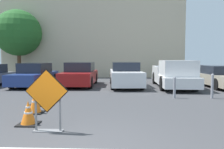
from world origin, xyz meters
The scene contains 14 objects.
ground_plane centered at (0.00, 10.00, 0.00)m, with size 96.00×96.00×0.00m, color #3D3D3F.
road_closed_sign centered at (-0.90, 1.35, 0.82)m, with size 1.01×0.20×1.47m.
traffic_cone_nearest centered at (-1.59, 1.89, 0.30)m, with size 0.51×0.51×0.62m.
traffic_cone_second centered at (-1.88, 3.09, 0.35)m, with size 0.49×0.49×0.73m.
traffic_cone_third centered at (-2.28, 4.17, 0.34)m, with size 0.51×0.51×0.69m.
parked_car_second centered at (-4.65, 9.95, 0.66)m, with size 1.80×4.47×1.43m.
parked_car_third centered at (-1.79, 10.09, 0.69)m, with size 1.94×4.38×1.48m.
parked_car_fourth centered at (1.06, 9.88, 0.70)m, with size 2.08×4.77×1.49m.
pickup_truck centered at (3.91, 9.36, 0.73)m, with size 2.06×5.56×1.62m.
parked_car_fifth centered at (6.77, 9.89, 0.61)m, with size 2.09×4.77×1.29m.
bollard_nearest centered at (3.12, 5.90, 0.49)m, with size 0.12×0.12×0.93m.
bollard_second centered at (4.72, 5.90, 0.56)m, with size 0.12×0.12×1.07m.
building_facade_backdrop centered at (-1.88, 18.63, 4.07)m, with size 16.72×5.00×8.14m.
street_tree_behind_lot centered at (-8.13, 15.22, 3.93)m, with size 3.98×3.98×5.93m.
Camera 1 is at (0.81, -3.56, 1.70)m, focal length 35.00 mm.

